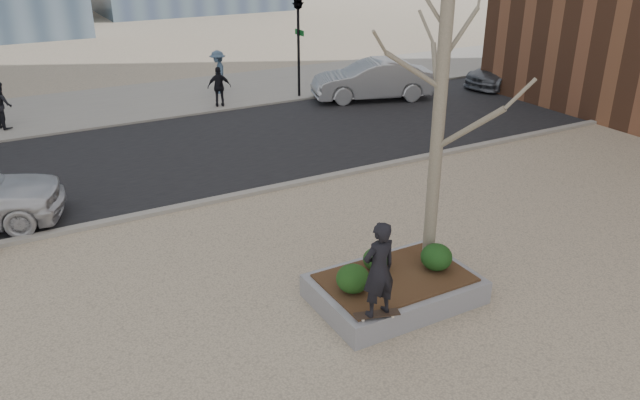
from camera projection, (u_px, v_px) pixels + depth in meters
ground at (349, 314)px, 11.41m from camera, size 120.00×120.00×0.00m
street at (182, 154)px, 19.41m from camera, size 60.00×8.00×0.02m
far_sidewalk at (128, 103)px, 25.01m from camera, size 60.00×6.00×0.02m
planter at (394, 289)px, 11.77m from camera, size 3.00×2.00×0.45m
planter_mulch at (395, 278)px, 11.67m from camera, size 2.70×1.70×0.04m
sycamore_tree at (441, 94)px, 11.02m from camera, size 2.80×2.80×6.60m
shrub_left at (353, 279)px, 11.11m from camera, size 0.61×0.61×0.51m
shrub_middle at (376, 259)px, 11.85m from camera, size 0.50×0.50×0.43m
shrub_right at (436, 257)px, 11.83m from camera, size 0.60×0.60×0.51m
skateboard at (377, 315)px, 10.51m from camera, size 0.80×0.43×0.08m
skateboarder at (379, 269)px, 10.16m from camera, size 0.64×0.44×1.70m
car_silver at (372, 80)px, 25.16m from camera, size 5.10×3.08×1.59m
car_third at (508, 71)px, 27.43m from camera, size 4.65×2.48×1.28m
pedestrian_a at (1, 105)px, 21.52m from camera, size 0.87×0.97×1.64m
pedestrian_b at (218, 72)px, 26.05m from camera, size 0.95×1.29×1.78m
pedestrian_c at (219, 87)px, 24.16m from camera, size 0.97×0.62×1.54m
traffic_light_far at (298, 41)px, 25.08m from camera, size 0.60×2.48×4.50m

